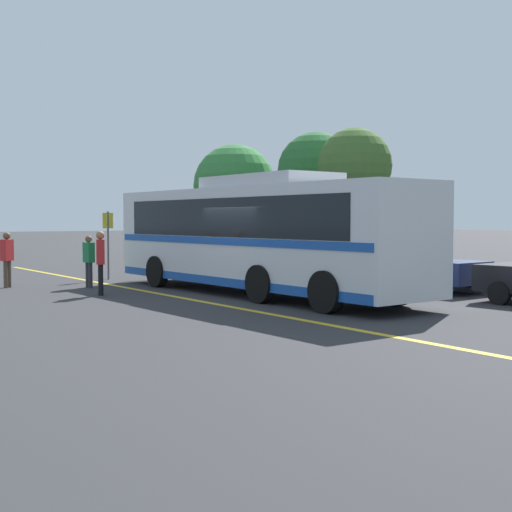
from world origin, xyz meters
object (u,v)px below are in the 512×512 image
(transit_bus, at_px, (256,234))
(tree_1, at_px, (316,171))
(parked_car_1, at_px, (274,256))
(parked_car_0, at_px, (200,251))
(parked_car_2, at_px, (411,267))
(pedestrian_1, at_px, (100,258))
(tree_2, at_px, (235,186))
(pedestrian_0, at_px, (89,258))
(bus_stop_sign, at_px, (108,237))
(tree_3, at_px, (355,166))
(pedestrian_2, at_px, (7,256))

(transit_bus, bearing_deg, tree_1, 40.57)
(transit_bus, relative_size, parked_car_1, 2.71)
(parked_car_0, relative_size, parked_car_1, 0.93)
(parked_car_1, bearing_deg, tree_1, 31.01)
(parked_car_2, bearing_deg, tree_1, -117.57)
(pedestrian_1, bearing_deg, tree_2, 153.39)
(pedestrian_0, distance_m, tree_1, 13.25)
(parked_car_2, distance_m, pedestrian_0, 10.12)
(parked_car_0, distance_m, tree_1, 6.44)
(bus_stop_sign, relative_size, tree_3, 0.42)
(pedestrian_1, distance_m, tree_3, 12.39)
(tree_2, bearing_deg, bus_stop_sign, -58.07)
(parked_car_0, bearing_deg, transit_bus, -114.11)
(transit_bus, distance_m, tree_2, 15.50)
(parked_car_0, height_order, pedestrian_1, pedestrian_1)
(parked_car_0, bearing_deg, tree_2, 29.89)
(pedestrian_2, distance_m, tree_2, 15.19)
(parked_car_1, distance_m, tree_1, 7.00)
(tree_1, bearing_deg, pedestrian_0, -74.14)
(transit_bus, height_order, parked_car_0, transit_bus)
(parked_car_0, distance_m, pedestrian_2, 11.22)
(parked_car_0, height_order, parked_car_2, parked_car_2)
(tree_3, bearing_deg, pedestrian_2, -97.57)
(transit_bus, distance_m, parked_car_1, 6.49)
(tree_3, bearing_deg, parked_car_1, -95.31)
(parked_car_1, distance_m, pedestrian_0, 7.38)
(bus_stop_sign, bearing_deg, pedestrian_2, -166.01)
(pedestrian_0, relative_size, tree_3, 0.28)
(pedestrian_0, relative_size, pedestrian_2, 0.94)
(parked_car_1, bearing_deg, tree_2, 61.97)
(transit_bus, relative_size, tree_2, 2.08)
(tree_2, xyz_separation_m, tree_3, (8.66, 0.06, 0.48))
(pedestrian_0, height_order, tree_2, tree_2)
(parked_car_2, height_order, pedestrian_2, pedestrian_2)
(pedestrian_0, relative_size, pedestrian_1, 0.90)
(pedestrian_2, distance_m, tree_3, 13.81)
(parked_car_1, height_order, tree_2, tree_2)
(parked_car_0, relative_size, parked_car_2, 0.89)
(pedestrian_2, height_order, tree_1, tree_1)
(tree_1, distance_m, tree_3, 3.96)
(parked_car_2, xyz_separation_m, pedestrian_1, (-4.00, -8.46, 0.34))
(transit_bus, height_order, tree_3, tree_3)
(pedestrian_2, bearing_deg, tree_1, -30.75)
(tree_1, xyz_separation_m, tree_2, (-4.87, -1.21, -0.52))
(parked_car_2, bearing_deg, parked_car_0, -93.56)
(parked_car_2, height_order, tree_2, tree_2)
(pedestrian_2, xyz_separation_m, bus_stop_sign, (-1.08, 3.90, 0.54))
(parked_car_2, relative_size, pedestrian_1, 2.60)
(pedestrian_1, height_order, tree_2, tree_2)
(parked_car_1, height_order, parked_car_2, parked_car_1)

